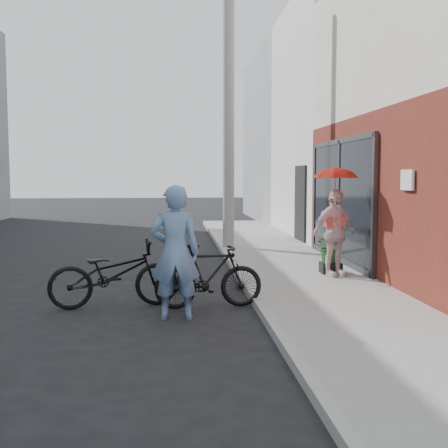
{
  "coord_description": "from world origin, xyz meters",
  "views": [
    {
      "loc": [
        -0.24,
        -7.75,
        1.89
      ],
      "look_at": [
        0.56,
        1.27,
        1.1
      ],
      "focal_mm": 45.0,
      "sensor_mm": 36.0,
      "label": 1
    }
  ],
  "objects": [
    {
      "name": "planter",
      "position": [
        2.58,
        2.1,
        0.21
      ],
      "size": [
        0.37,
        0.37,
        0.19
      ],
      "primitive_type": "cube",
      "rotation": [
        0.0,
        0.0,
        -0.02
      ],
      "color": "black",
      "rests_on": "sidewalk"
    },
    {
      "name": "plaster_building",
      "position": [
        7.2,
        9.0,
        3.5
      ],
      "size": [
        8.0,
        6.0,
        7.0
      ],
      "primitive_type": "cube",
      "color": "white",
      "rests_on": "ground"
    },
    {
      "name": "bike_right",
      "position": [
        0.24,
        0.11,
        0.46
      ],
      "size": [
        1.57,
        0.56,
        0.92
      ],
      "primitive_type": "imported",
      "rotation": [
        0.0,
        0.0,
        1.65
      ],
      "color": "black",
      "rests_on": "ground"
    },
    {
      "name": "potted_plant",
      "position": [
        2.58,
        2.1,
        0.62
      ],
      "size": [
        0.56,
        0.49,
        0.62
      ],
      "primitive_type": "imported",
      "color": "#286026",
      "rests_on": "planter"
    },
    {
      "name": "kimono_woman",
      "position": [
        2.55,
        1.8,
        0.88
      ],
      "size": [
        0.97,
        0.71,
        1.53
      ],
      "primitive_type": "imported",
      "rotation": [
        0.0,
        0.0,
        0.42
      ],
      "color": "silver",
      "rests_on": "sidewalk"
    },
    {
      "name": "bike_left",
      "position": [
        -1.1,
        0.28,
        0.48
      ],
      "size": [
        1.92,
        0.93,
        0.97
      ],
      "primitive_type": "imported",
      "rotation": [
        0.0,
        0.0,
        1.73
      ],
      "color": "black",
      "rests_on": "ground"
    },
    {
      "name": "officer",
      "position": [
        -0.23,
        -0.46,
        0.88
      ],
      "size": [
        0.66,
        0.45,
        1.77
      ],
      "primitive_type": "imported",
      "rotation": [
        0.0,
        0.0,
        3.11
      ],
      "color": "#688BB9",
      "rests_on": "ground"
    },
    {
      "name": "utility_pole",
      "position": [
        1.1,
        6.0,
        3.5
      ],
      "size": [
        0.28,
        0.28,
        7.0
      ],
      "primitive_type": "cylinder",
      "color": "#9E9E99",
      "rests_on": "ground"
    },
    {
      "name": "east_building_far",
      "position": [
        7.2,
        16.0,
        3.5
      ],
      "size": [
        8.0,
        8.0,
        7.0
      ],
      "primitive_type": "cube",
      "color": "gray",
      "rests_on": "ground"
    },
    {
      "name": "ground",
      "position": [
        0.0,
        0.0,
        0.0
      ],
      "size": [
        80.0,
        80.0,
        0.0
      ],
      "primitive_type": "plane",
      "color": "black",
      "rests_on": "ground"
    },
    {
      "name": "curb",
      "position": [
        0.94,
        2.0,
        0.06
      ],
      "size": [
        0.12,
        24.0,
        0.12
      ],
      "primitive_type": "cube",
      "color": "#9E9E99",
      "rests_on": "ground"
    },
    {
      "name": "sidewalk",
      "position": [
        2.1,
        2.0,
        0.06
      ],
      "size": [
        2.2,
        24.0,
        0.12
      ],
      "primitive_type": "cube",
      "color": "gray",
      "rests_on": "ground"
    },
    {
      "name": "parasol",
      "position": [
        2.55,
        1.8,
        1.98
      ],
      "size": [
        0.75,
        0.75,
        0.66
      ],
      "primitive_type": "imported",
      "color": "red",
      "rests_on": "kimono_woman"
    }
  ]
}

